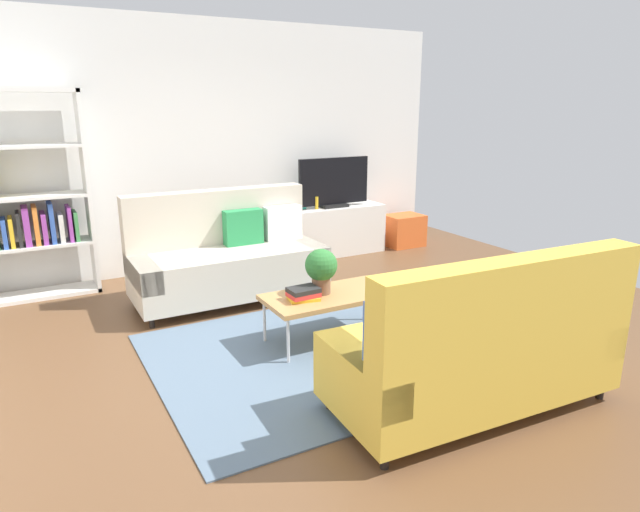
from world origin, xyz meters
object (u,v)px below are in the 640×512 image
at_px(couch_green, 477,347).
at_px(potted_plant, 321,268).
at_px(tv, 334,183).
at_px(vase_1, 303,202).
at_px(bottle_0, 317,203).
at_px(vase_0, 291,203).
at_px(tv_console, 333,230).
at_px(table_book_0, 303,298).
at_px(bookshelf, 29,205).
at_px(coffee_table, 330,297).
at_px(couch_beige, 228,257).
at_px(storage_trunk, 404,230).

bearing_deg(couch_green, potted_plant, 105.82).
relative_size(tv, vase_1, 5.93).
height_order(vase_1, bottle_0, vase_1).
bearing_deg(vase_0, tv_console, -4.93).
bearing_deg(tv, vase_1, 170.49).
relative_size(couch_green, table_book_0, 8.09).
relative_size(couch_green, tv_console, 1.39).
bearing_deg(bottle_0, bookshelf, 178.95).
xyz_separation_m(tv_console, table_book_0, (-1.69, -2.44, 0.11)).
bearing_deg(tv_console, couch_green, -106.72).
height_order(couch_green, coffee_table, couch_green).
height_order(tv_console, vase_0, vase_0).
bearing_deg(bookshelf, couch_beige, -30.71).
xyz_separation_m(couch_beige, vase_0, (1.23, 1.05, 0.28)).
relative_size(tv_console, vase_1, 8.30).
bearing_deg(coffee_table, potted_plant, 136.37).
bearing_deg(tv_console, tv, -90.00).
bearing_deg(table_book_0, couch_green, -69.12).
bearing_deg(coffee_table, vase_1, 67.66).
distance_m(couch_beige, vase_0, 1.64).
height_order(tv, table_book_0, tv).
bearing_deg(vase_0, coffee_table, -109.05).
height_order(bookshelf, vase_1, bookshelf).
xyz_separation_m(table_book_0, vase_1, (1.27, 2.49, 0.29)).
relative_size(couch_beige, potted_plant, 4.98).
xyz_separation_m(vase_0, vase_1, (0.16, 0.00, -0.01)).
relative_size(couch_green, coffee_table, 1.77).
xyz_separation_m(coffee_table, vase_1, (1.01, 2.47, 0.33)).
height_order(tv, storage_trunk, tv).
bearing_deg(bottle_0, coffee_table, -116.13).
height_order(table_book_0, bottle_0, bottle_0).
bearing_deg(potted_plant, table_book_0, -161.11).
bearing_deg(bottle_0, table_book_0, -120.69).
bearing_deg(vase_0, table_book_0, -114.02).
distance_m(bookshelf, vase_0, 2.96).
bearing_deg(couch_beige, coffee_table, 105.07).
bearing_deg(coffee_table, table_book_0, -175.89).
relative_size(tv_console, table_book_0, 5.83).
bearing_deg(tv_console, storage_trunk, -5.19).
xyz_separation_m(couch_beige, potted_plant, (0.33, -1.37, 0.19)).
bearing_deg(storage_trunk, potted_plant, -138.75).
bearing_deg(storage_trunk, coffee_table, -137.52).
xyz_separation_m(tv_console, storage_trunk, (1.10, -0.10, -0.10)).
distance_m(couch_beige, vase_1, 1.77).
height_order(bookshelf, vase_0, bookshelf).
xyz_separation_m(bookshelf, vase_1, (3.11, 0.03, -0.25)).
xyz_separation_m(tv, vase_0, (-0.58, 0.07, -0.22)).
bearing_deg(table_book_0, storage_trunk, 39.96).
xyz_separation_m(coffee_table, vase_0, (0.85, 2.47, 0.34)).
bearing_deg(bookshelf, vase_1, 0.55).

